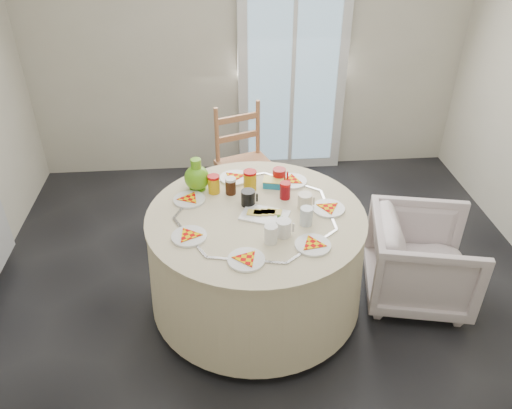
{
  "coord_description": "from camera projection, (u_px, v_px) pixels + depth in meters",
  "views": [
    {
      "loc": [
        -0.31,
        -2.49,
        2.47
      ],
      "look_at": [
        -0.1,
        0.04,
        0.8
      ],
      "focal_mm": 35.0,
      "sensor_mm": 36.0,
      "label": 1
    }
  ],
  "objects": [
    {
      "name": "floor",
      "position": [
        271.0,
        304.0,
        3.45
      ],
      "size": [
        4.0,
        4.0,
        0.0
      ],
      "primitive_type": "plane",
      "color": "black",
      "rests_on": "ground"
    },
    {
      "name": "wall_back",
      "position": [
        248.0,
        36.0,
        4.4
      ],
      "size": [
        4.0,
        0.02,
        2.6
      ],
      "primitive_type": "cube",
      "color": "#BCB5A3",
      "rests_on": "floor"
    },
    {
      "name": "glass_door",
      "position": [
        293.0,
        64.0,
        4.53
      ],
      "size": [
        1.0,
        0.08,
        2.1
      ],
      "primitive_type": "cube",
      "color": "silver",
      "rests_on": "floor"
    },
    {
      "name": "table",
      "position": [
        256.0,
        258.0,
        3.27
      ],
      "size": [
        1.4,
        1.4,
        0.71
      ],
      "primitive_type": "cylinder",
      "color": "beige",
      "rests_on": "floor"
    },
    {
      "name": "wooden_chair",
      "position": [
        247.0,
        166.0,
        4.12
      ],
      "size": [
        0.54,
        0.53,
        0.96
      ],
      "primitive_type": null,
      "rotation": [
        0.0,
        0.0,
        0.35
      ],
      "color": "tan",
      "rests_on": "floor"
    },
    {
      "name": "armchair",
      "position": [
        423.0,
        251.0,
        3.32
      ],
      "size": [
        0.75,
        0.78,
        0.69
      ],
      "primitive_type": "imported",
      "rotation": [
        0.0,
        0.0,
        1.36
      ],
      "color": "beige",
      "rests_on": "floor"
    },
    {
      "name": "place_settings",
      "position": [
        256.0,
        209.0,
        3.06
      ],
      "size": [
        1.46,
        1.46,
        0.02
      ],
      "primitive_type": null,
      "rotation": [
        0.0,
        0.0,
        0.4
      ],
      "color": "white",
      "rests_on": "table"
    },
    {
      "name": "jar_cluster",
      "position": [
        248.0,
        183.0,
        3.21
      ],
      "size": [
        0.52,
        0.27,
        0.15
      ],
      "primitive_type": null,
      "rotation": [
        0.0,
        0.0,
        -0.01
      ],
      "color": "#923F1C",
      "rests_on": "table"
    },
    {
      "name": "butter_tub",
      "position": [
        273.0,
        179.0,
        3.33
      ],
      "size": [
        0.16,
        0.13,
        0.05
      ],
      "primitive_type": "cube",
      "rotation": [
        0.0,
        0.0,
        -0.23
      ],
      "color": "teal",
      "rests_on": "table"
    },
    {
      "name": "green_pitcher",
      "position": [
        196.0,
        170.0,
        3.25
      ],
      "size": [
        0.2,
        0.2,
        0.22
      ],
      "primitive_type": null,
      "rotation": [
        0.0,
        0.0,
        0.25
      ],
      "color": "#5AA916",
      "rests_on": "table"
    },
    {
      "name": "cheese_platter",
      "position": [
        265.0,
        211.0,
        3.04
      ],
      "size": [
        0.33,
        0.28,
        0.04
      ],
      "primitive_type": null,
      "rotation": [
        0.0,
        0.0,
        -0.4
      ],
      "color": "silver",
      "rests_on": "table"
    },
    {
      "name": "mugs_glasses",
      "position": [
        279.0,
        203.0,
        3.04
      ],
      "size": [
        0.77,
        0.77,
        0.12
      ],
      "primitive_type": null,
      "rotation": [
        0.0,
        0.0,
        0.15
      ],
      "color": "gray",
      "rests_on": "table"
    }
  ]
}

